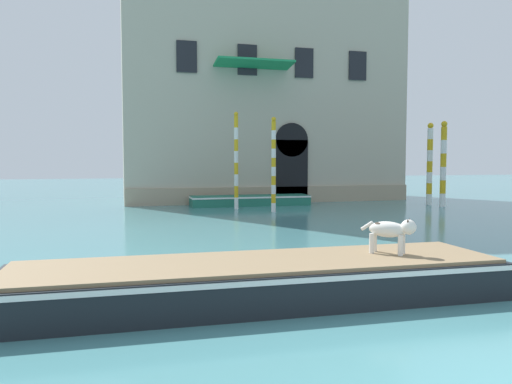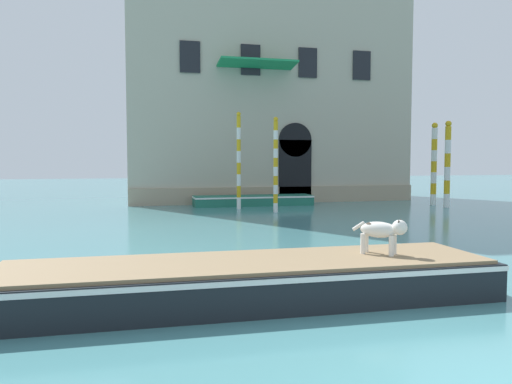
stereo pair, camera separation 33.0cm
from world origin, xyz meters
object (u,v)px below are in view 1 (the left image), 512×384
(boat_foreground, at_px, (261,279))
(boat_moored_near_palazzo, at_px, (250,200))
(dog_on_deck, at_px, (391,230))
(mooring_pole_1, at_px, (430,164))
(mooring_pole_3, at_px, (236,160))
(mooring_pole_0, at_px, (443,164))
(mooring_pole_2, at_px, (274,164))

(boat_foreground, height_order, boat_moored_near_palazzo, boat_foreground)
(dog_on_deck, height_order, mooring_pole_1, mooring_pole_1)
(boat_foreground, distance_m, mooring_pole_3, 15.41)
(mooring_pole_0, xyz_separation_m, mooring_pole_2, (-8.74, -0.13, -0.01))
(boat_moored_near_palazzo, distance_m, mooring_pole_2, 3.76)
(mooring_pole_0, bearing_deg, boat_foreground, -134.35)
(mooring_pole_2, distance_m, mooring_pole_3, 2.17)
(mooring_pole_0, relative_size, mooring_pole_2, 1.00)
(mooring_pole_1, bearing_deg, mooring_pole_2, -172.00)
(boat_foreground, bearing_deg, mooring_pole_1, 49.06)
(boat_moored_near_palazzo, distance_m, mooring_pole_1, 9.36)
(mooring_pole_0, distance_m, mooring_pole_1, 1.10)
(boat_foreground, height_order, mooring_pole_1, mooring_pole_1)
(dog_on_deck, bearing_deg, mooring_pole_3, 129.99)
(boat_foreground, distance_m, mooring_pole_2, 14.05)
(dog_on_deck, relative_size, mooring_pole_2, 0.18)
(boat_moored_near_palazzo, bearing_deg, mooring_pole_2, -85.53)
(mooring_pole_0, xyz_separation_m, mooring_pole_1, (-0.01, 1.10, -0.01))
(boat_foreground, height_order, dog_on_deck, dog_on_deck)
(mooring_pole_1, relative_size, mooring_pole_2, 1.00)
(mooring_pole_2, bearing_deg, mooring_pole_0, 0.83)
(mooring_pole_1, height_order, mooring_pole_2, mooring_pole_2)
(boat_foreground, distance_m, mooring_pole_1, 19.58)
(boat_moored_near_palazzo, distance_m, mooring_pole_3, 2.75)
(mooring_pole_0, height_order, mooring_pole_1, mooring_pole_0)
(dog_on_deck, distance_m, mooring_pole_1, 18.08)
(mooring_pole_2, xyz_separation_m, mooring_pole_3, (-1.29, 1.73, 0.17))
(boat_foreground, xyz_separation_m, mooring_pole_0, (13.07, 13.37, 1.76))
(mooring_pole_3, bearing_deg, mooring_pole_1, -2.89)
(mooring_pole_1, bearing_deg, mooring_pole_0, -89.51)
(dog_on_deck, xyz_separation_m, mooring_pole_0, (10.71, 13.43, 1.03))
(boat_moored_near_palazzo, height_order, mooring_pole_1, mooring_pole_1)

